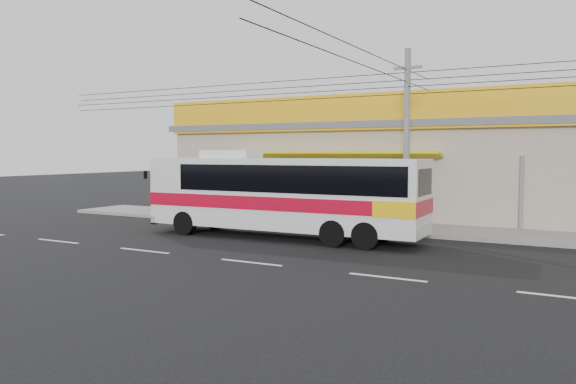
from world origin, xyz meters
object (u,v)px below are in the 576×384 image
coach_bus (286,191)px  motorbike_dark (174,198)px  motorbike_red (194,200)px  utility_pole (407,82)px

coach_bus → motorbike_dark: coach_bus is taller
motorbike_red → motorbike_dark: 1.85m
coach_bus → motorbike_red: 9.34m
coach_bus → utility_pole: 5.93m
motorbike_red → utility_pole: bearing=-92.3°
utility_pole → coach_bus: bearing=-146.6°
coach_bus → utility_pole: size_ratio=0.31×
motorbike_dark → utility_pole: size_ratio=0.06×
motorbike_dark → motorbike_red: bearing=-84.3°
coach_bus → motorbike_red: bearing=147.5°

